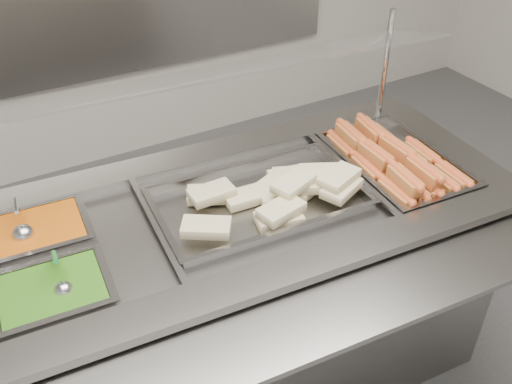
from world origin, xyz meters
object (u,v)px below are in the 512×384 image
ladle (23,233)px  pan_hotdogs (394,168)px  pan_wraps (259,203)px  serving_spoon (62,284)px  sneeze_guard (213,75)px  steam_counter (244,296)px

ladle → pan_hotdogs: bearing=-9.6°
pan_hotdogs → pan_wraps: 0.58m
serving_spoon → sneeze_guard: bearing=27.1°
pan_hotdogs → serving_spoon: serving_spoon is taller
pan_hotdogs → ladle: 1.35m
sneeze_guard → ladle: size_ratio=8.27×
sneeze_guard → serving_spoon: sneeze_guard is taller
steam_counter → pan_hotdogs: (0.64, -0.04, 0.42)m
steam_counter → sneeze_guard: 0.86m
sneeze_guard → pan_wraps: size_ratio=2.36×
pan_hotdogs → pan_wraps: size_ratio=0.81×
steam_counter → serving_spoon: 0.80m
pan_hotdogs → ladle: ladle is taller
steam_counter → pan_wraps: (0.06, -0.00, 0.43)m
sneeze_guard → pan_wraps: bearing=-78.5°
pan_hotdogs → steam_counter: bearing=176.1°
steam_counter → pan_hotdogs: size_ratio=3.38×
pan_wraps → ladle: ladle is taller
sneeze_guard → ladle: 0.79m
pan_wraps → ladle: 0.77m
steam_counter → pan_hotdogs: pan_hotdogs is taller
pan_hotdogs → serving_spoon: size_ratio=3.15×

